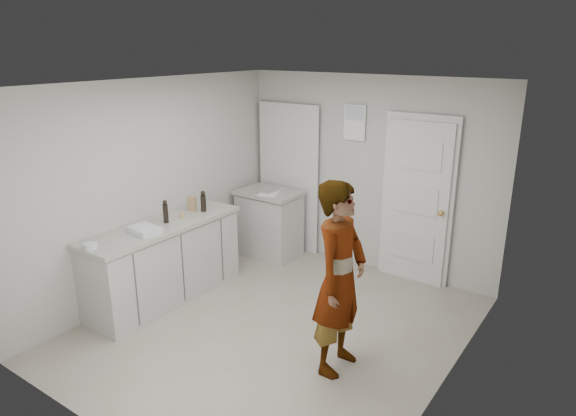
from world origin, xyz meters
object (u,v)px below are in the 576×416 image
Objects in this scene: person at (340,278)px; oil_cruet_b at (166,212)px; cake_mix_box at (192,204)px; baking_dish at (144,230)px; egg_bowl at (91,246)px; spice_jar at (182,215)px; oil_cruet_a at (203,202)px.

person is 2.29m from oil_cruet_b.
cake_mix_box is 0.48× the size of baking_dish.
oil_cruet_b is 0.96m from egg_bowl.
baking_dish is at bearing -93.54° from cake_mix_box.
cake_mix_box is 1.43m from egg_bowl.
cake_mix_box is 0.48m from oil_cruet_b.
oil_cruet_b is at bearing 85.56° from person.
baking_dish is (0.02, -0.56, -0.01)m from spice_jar.
person is 4.86× the size of baking_dish.
cake_mix_box is at bearing 97.84° from baking_dish.
person is 10.19× the size of cake_mix_box.
oil_cruet_a is 1.50m from egg_bowl.
spice_jar is 0.58× the size of egg_bowl.
egg_bowl is (-0.08, -0.60, -0.00)m from baking_dish.
baking_dish is (-0.01, -0.89, -0.10)m from oil_cruet_a.
person is at bearing -24.48° from cake_mix_box.
egg_bowl is at bearing -97.56° from baking_dish.
oil_cruet_a reaches higher than baking_dish.
oil_cruet_a is 0.97× the size of oil_cruet_b.
spice_jar is (-2.25, 0.28, 0.08)m from person.
person reaches higher than spice_jar.
oil_cruet_a is (0.13, 0.07, 0.04)m from cake_mix_box.
person reaches higher than oil_cruet_a.
egg_bowl is (-2.31, -0.88, 0.06)m from person.
egg_bowl is (0.03, -1.43, -0.06)m from cake_mix_box.
oil_cruet_b reaches higher than oil_cruet_a.
egg_bowl is (-0.06, -1.17, -0.01)m from spice_jar.
oil_cruet_a is 0.90m from baking_dish.
oil_cruet_a reaches higher than spice_jar.
spice_jar is at bearing 91.60° from baking_dish.
person is 2.41m from cake_mix_box.
oil_cruet_a is at bearing 85.08° from spice_jar.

